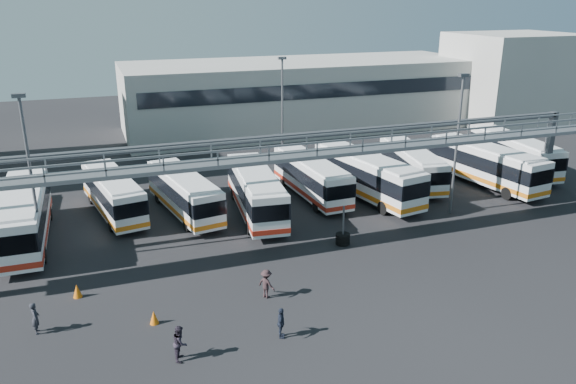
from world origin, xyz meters
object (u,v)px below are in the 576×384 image
object	(u,v)px
bus_5	(311,176)
tire_stack	(343,238)
pedestrian_a	(35,318)
bus_2	(113,193)
bus_7	(412,164)
pedestrian_b	(180,343)
light_pole_back	(282,108)
cone_right	(77,291)
bus_1	(24,215)
pedestrian_d	(281,323)
bus_6	(367,175)
pedestrian_c	(266,284)
bus_9	(514,152)
light_pole_mid	(457,137)
bus_3	(184,192)
bus_4	(256,190)
bus_8	(486,163)
cone_left	(154,317)
light_pole_left	(31,173)

from	to	relation	value
bus_5	tire_stack	size ratio (longest dim) A/B	3.94
pedestrian_a	bus_2	bearing A→B (deg)	-22.08
bus_7	pedestrian_b	bearing A→B (deg)	-131.31
light_pole_back	cone_right	distance (m)	26.75
bus_1	bus_2	size ratio (longest dim) A/B	1.12
pedestrian_b	cone_right	distance (m)	8.46
bus_7	pedestrian_d	size ratio (longest dim) A/B	6.81
bus_6	pedestrian_c	world-z (taller)	bus_6
bus_6	light_pole_back	bearing A→B (deg)	99.99
bus_5	pedestrian_b	size ratio (longest dim) A/B	6.29
bus_9	pedestrian_c	world-z (taller)	bus_9
bus_9	pedestrian_a	world-z (taller)	bus_9
light_pole_mid	bus_6	world-z (taller)	light_pole_mid
light_pole_back	bus_3	distance (m)	14.25
bus_9	tire_stack	bearing A→B (deg)	-150.93
bus_2	pedestrian_a	distance (m)	15.54
light_pole_back	bus_3	xyz separation A→B (m)	(-10.61, -8.61, -4.03)
pedestrian_b	bus_6	bearing A→B (deg)	-32.35
bus_4	pedestrian_c	world-z (taller)	bus_4
light_pole_back	bus_1	xyz separation A→B (m)	(-21.19, -10.29, -3.80)
light_pole_mid	bus_2	size ratio (longest dim) A/B	0.99
pedestrian_a	bus_8	bearing A→B (deg)	-77.09
bus_6	bus_9	size ratio (longest dim) A/B	1.06
bus_5	bus_9	size ratio (longest dim) A/B	0.95
bus_3	pedestrian_a	world-z (taller)	bus_3
bus_8	light_pole_back	bearing A→B (deg)	136.74
bus_1	cone_left	world-z (taller)	bus_1
light_pole_left	pedestrian_a	world-z (taller)	light_pole_left
bus_9	pedestrian_a	distance (m)	41.87
light_pole_back	cone_left	bearing A→B (deg)	-122.51
pedestrian_b	pedestrian_d	xyz separation A→B (m)	(4.71, 0.08, -0.06)
bus_8	cone_left	bearing A→B (deg)	-164.49
light_pole_left	bus_8	size ratio (longest dim) A/B	0.89
bus_8	pedestrian_c	size ratio (longest dim) A/B	7.20
pedestrian_c	cone_right	size ratio (longest dim) A/B	2.12
bus_2	bus_5	world-z (taller)	bus_5
bus_3	bus_1	bearing A→B (deg)	178.95
bus_7	pedestrian_c	size ratio (longest dim) A/B	6.53
bus_7	pedestrian_c	xyz separation A→B (m)	(-17.53, -14.37, -0.91)
bus_4	bus_9	xyz separation A→B (m)	(25.25, 2.48, -0.05)
bus_2	tire_stack	world-z (taller)	bus_2
light_pole_mid	bus_5	size ratio (longest dim) A/B	0.98
bus_5	light_pole_left	bearing A→B (deg)	-166.39
light_pole_back	cone_left	xyz separation A→B (m)	(-14.60, -22.92, -5.38)
bus_8	pedestrian_c	distance (m)	26.11
bus_5	bus_9	distance (m)	20.00
light_pole_left	bus_9	xyz separation A→B (m)	(39.55, 5.98, -3.92)
bus_4	cone_right	world-z (taller)	bus_4
bus_5	pedestrian_c	distance (m)	16.29
cone_left	bus_2	bearing A→B (deg)	93.28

